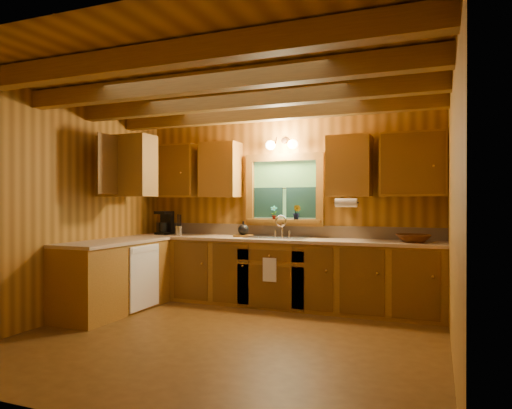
{
  "coord_description": "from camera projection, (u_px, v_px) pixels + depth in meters",
  "views": [
    {
      "loc": [
        1.98,
        -4.18,
        1.38
      ],
      "look_at": [
        0.0,
        0.8,
        1.35
      ],
      "focal_mm": 32.16,
      "sensor_mm": 36.0,
      "label": 1
    }
  ],
  "objects": [
    {
      "name": "room",
      "position": [
        227.0,
        210.0,
        4.62
      ],
      "size": [
        4.2,
        4.2,
        4.2
      ],
      "color": "brown",
      "rests_on": "ground"
    },
    {
      "name": "ceiling_beams",
      "position": [
        227.0,
        92.0,
        4.61
      ],
      "size": [
        4.2,
        2.54,
        0.18
      ],
      "color": "brown",
      "rests_on": "room"
    },
    {
      "name": "base_cabinets",
      "position": [
        235.0,
        274.0,
        6.0
      ],
      "size": [
        4.2,
        2.22,
        0.86
      ],
      "color": "brown",
      "rests_on": "ground"
    },
    {
      "name": "countertop",
      "position": [
        236.0,
        240.0,
        6.0
      ],
      "size": [
        4.2,
        2.24,
        0.04
      ],
      "color": "tan",
      "rests_on": "base_cabinets"
    },
    {
      "name": "backsplash",
      "position": [
        285.0,
        231.0,
        6.37
      ],
      "size": [
        4.2,
        0.02,
        0.16
      ],
      "primitive_type": "cube",
      "color": "tan",
      "rests_on": "room"
    },
    {
      "name": "dishwasher_panel",
      "position": [
        145.0,
        277.0,
        5.8
      ],
      "size": [
        0.02,
        0.6,
        0.8
      ],
      "primitive_type": "cube",
      "color": "white",
      "rests_on": "base_cabinets"
    },
    {
      "name": "upper_cabinets",
      "position": [
        234.0,
        168.0,
        6.15
      ],
      "size": [
        4.19,
        1.77,
        0.78
      ],
      "color": "brown",
      "rests_on": "room"
    },
    {
      "name": "window",
      "position": [
        284.0,
        191.0,
        6.35
      ],
      "size": [
        1.12,
        0.08,
        1.0
      ],
      "color": "brown",
      "rests_on": "room"
    },
    {
      "name": "window_sill",
      "position": [
        283.0,
        221.0,
        6.31
      ],
      "size": [
        1.06,
        0.14,
        0.04
      ],
      "primitive_type": "cube",
      "color": "brown",
      "rests_on": "room"
    },
    {
      "name": "wall_sconce",
      "position": [
        282.0,
        144.0,
        6.24
      ],
      "size": [
        0.45,
        0.21,
        0.17
      ],
      "color": "black",
      "rests_on": "room"
    },
    {
      "name": "paper_towel_roll",
      "position": [
        346.0,
        203.0,
        5.7
      ],
      "size": [
        0.27,
        0.11,
        0.11
      ],
      "primitive_type": "cylinder",
      "rotation": [
        0.0,
        1.57,
        0.0
      ],
      "color": "white",
      "rests_on": "upper_cabinets"
    },
    {
      "name": "dish_towel",
      "position": [
        270.0,
        270.0,
        5.8
      ],
      "size": [
        0.18,
        0.01,
        0.3
      ],
      "primitive_type": "cube",
      "color": "white",
      "rests_on": "base_cabinets"
    },
    {
      "name": "sink",
      "position": [
        278.0,
        241.0,
        6.11
      ],
      "size": [
        0.82,
        0.48,
        0.43
      ],
      "color": "silver",
      "rests_on": "countertop"
    },
    {
      "name": "coffee_maker",
      "position": [
        165.0,
        223.0,
        6.82
      ],
      "size": [
        0.19,
        0.25,
        0.34
      ],
      "rotation": [
        0.0,
        0.0,
        -0.05
      ],
      "color": "black",
      "rests_on": "countertop"
    },
    {
      "name": "utensil_crock",
      "position": [
        179.0,
        230.0,
        6.62
      ],
      "size": [
        0.11,
        0.11,
        0.3
      ],
      "rotation": [
        0.0,
        0.0,
        0.3
      ],
      "color": "silver",
      "rests_on": "countertop"
    },
    {
      "name": "cutting_board",
      "position": [
        243.0,
        236.0,
        6.32
      ],
      "size": [
        0.32,
        0.28,
        0.02
      ],
      "primitive_type": "cube",
      "rotation": [
        0.0,
        0.0,
        0.36
      ],
      "color": "brown",
      "rests_on": "countertop"
    },
    {
      "name": "teakettle",
      "position": [
        243.0,
        230.0,
        6.32
      ],
      "size": [
        0.15,
        0.15,
        0.19
      ],
      "rotation": [
        0.0,
        0.0,
        0.41
      ],
      "color": "black",
      "rests_on": "cutting_board"
    },
    {
      "name": "wicker_basket",
      "position": [
        413.0,
        238.0,
        5.43
      ],
      "size": [
        0.48,
        0.48,
        0.1
      ],
      "primitive_type": "imported",
      "rotation": [
        0.0,
        0.0,
        0.27
      ],
      "color": "#48230C",
      "rests_on": "countertop"
    },
    {
      "name": "potted_plant_left",
      "position": [
        274.0,
        212.0,
        6.33
      ],
      "size": [
        0.11,
        0.08,
        0.19
      ],
      "primitive_type": "imported",
      "rotation": [
        0.0,
        0.0,
        0.16
      ],
      "color": "brown",
      "rests_on": "window_sill"
    },
    {
      "name": "potted_plant_right",
      "position": [
        297.0,
        212.0,
        6.23
      ],
      "size": [
        0.13,
        0.12,
        0.2
      ],
      "primitive_type": "imported",
      "rotation": [
        0.0,
        0.0,
        -0.32
      ],
      "color": "brown",
      "rests_on": "window_sill"
    }
  ]
}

